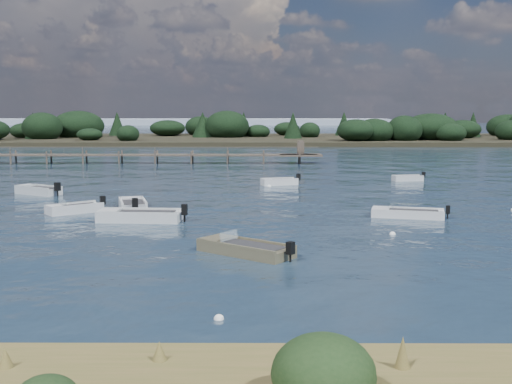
{
  "coord_description": "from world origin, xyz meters",
  "views": [
    {
      "loc": [
        -0.95,
        -28.11,
        6.49
      ],
      "look_at": [
        -1.15,
        14.0,
        1.0
      ],
      "focal_mm": 45.0,
      "sensor_mm": 36.0,
      "label": 1
    }
  ],
  "objects_px": {
    "dinghy_extra_b": "(133,206)",
    "tender_far_white": "(279,183)",
    "tender_far_grey_b": "(408,179)",
    "dinghy_mid_white_a": "(407,215)",
    "dinghy_near_olive": "(245,251)",
    "dinghy_mid_grey": "(140,218)",
    "jetty": "(85,155)",
    "dinghy_extra_a": "(75,210)",
    "tender_far_grey": "(39,192)"
  },
  "relations": [
    {
      "from": "dinghy_mid_grey",
      "to": "tender_far_white",
      "type": "height_order",
      "value": "dinghy_mid_grey"
    },
    {
      "from": "dinghy_mid_grey",
      "to": "jetty",
      "type": "relative_size",
      "value": 0.08
    },
    {
      "from": "dinghy_extra_b",
      "to": "dinghy_mid_white_a",
      "type": "relative_size",
      "value": 0.82
    },
    {
      "from": "dinghy_mid_white_a",
      "to": "dinghy_near_olive",
      "type": "xyz_separation_m",
      "value": [
        -9.55,
        -9.91,
        0.02
      ]
    },
    {
      "from": "tender_far_grey_b",
      "to": "dinghy_extra_b",
      "type": "xyz_separation_m",
      "value": [
        -21.67,
        -16.51,
        0.03
      ]
    },
    {
      "from": "tender_far_grey",
      "to": "dinghy_mid_white_a",
      "type": "relative_size",
      "value": 0.85
    },
    {
      "from": "dinghy_mid_grey",
      "to": "jetty",
      "type": "bearing_deg",
      "value": 109.37
    },
    {
      "from": "tender_far_white",
      "to": "dinghy_extra_a",
      "type": "bearing_deg",
      "value": -132.0
    },
    {
      "from": "tender_far_grey_b",
      "to": "tender_far_white",
      "type": "distance_m",
      "value": 12.15
    },
    {
      "from": "dinghy_extra_a",
      "to": "tender_far_white",
      "type": "xyz_separation_m",
      "value": [
        13.32,
        14.79,
        0.0
      ]
    },
    {
      "from": "tender_far_grey_b",
      "to": "dinghy_mid_white_a",
      "type": "height_order",
      "value": "dinghy_mid_white_a"
    },
    {
      "from": "dinghy_extra_a",
      "to": "tender_far_white",
      "type": "height_order",
      "value": "dinghy_extra_a"
    },
    {
      "from": "tender_far_white",
      "to": "jetty",
      "type": "height_order",
      "value": "jetty"
    },
    {
      "from": "dinghy_extra_a",
      "to": "dinghy_extra_b",
      "type": "bearing_deg",
      "value": 24.39
    },
    {
      "from": "tender_far_grey_b",
      "to": "dinghy_extra_a",
      "type": "relative_size",
      "value": 0.88
    },
    {
      "from": "dinghy_mid_grey",
      "to": "tender_far_grey",
      "type": "xyz_separation_m",
      "value": [
        -9.88,
        11.67,
        0.01
      ]
    },
    {
      "from": "dinghy_mid_grey",
      "to": "tender_far_grey_b",
      "type": "distance_m",
      "value": 29.28
    },
    {
      "from": "dinghy_extra_b",
      "to": "tender_far_white",
      "type": "distance_m",
      "value": 16.59
    },
    {
      "from": "dinghy_extra_b",
      "to": "dinghy_near_olive",
      "type": "relative_size",
      "value": 0.84
    },
    {
      "from": "dinghy_mid_grey",
      "to": "dinghy_mid_white_a",
      "type": "xyz_separation_m",
      "value": [
        15.87,
        1.44,
        -0.04
      ]
    },
    {
      "from": "tender_far_grey_b",
      "to": "jetty",
      "type": "relative_size",
      "value": 0.05
    },
    {
      "from": "dinghy_extra_b",
      "to": "dinghy_mid_grey",
      "type": "bearing_deg",
      "value": -74.03
    },
    {
      "from": "dinghy_extra_a",
      "to": "tender_far_white",
      "type": "distance_m",
      "value": 19.9
    },
    {
      "from": "tender_far_grey",
      "to": "jetty",
      "type": "bearing_deg",
      "value": 98.17
    },
    {
      "from": "tender_far_grey_b",
      "to": "dinghy_extra_a",
      "type": "xyz_separation_m",
      "value": [
        -25.03,
        -18.03,
        0.02
      ]
    },
    {
      "from": "dinghy_extra_a",
      "to": "dinghy_extra_b",
      "type": "xyz_separation_m",
      "value": [
        3.36,
        1.52,
        0.01
      ]
    },
    {
      "from": "dinghy_extra_a",
      "to": "dinghy_near_olive",
      "type": "xyz_separation_m",
      "value": [
        10.96,
        -11.45,
        -0.01
      ]
    },
    {
      "from": "dinghy_mid_white_a",
      "to": "dinghy_extra_a",
      "type": "bearing_deg",
      "value": 175.7
    },
    {
      "from": "dinghy_extra_a",
      "to": "jetty",
      "type": "bearing_deg",
      "value": 104.19
    },
    {
      "from": "dinghy_extra_b",
      "to": "dinghy_extra_a",
      "type": "bearing_deg",
      "value": -155.61
    },
    {
      "from": "tender_far_grey",
      "to": "tender_far_white",
      "type": "height_order",
      "value": "tender_far_grey"
    },
    {
      "from": "dinghy_near_olive",
      "to": "jetty",
      "type": "height_order",
      "value": "jetty"
    },
    {
      "from": "tender_far_grey",
      "to": "dinghy_extra_a",
      "type": "bearing_deg",
      "value": -58.94
    },
    {
      "from": "dinghy_extra_a",
      "to": "dinghy_near_olive",
      "type": "distance_m",
      "value": 15.85
    },
    {
      "from": "tender_far_grey_b",
      "to": "dinghy_mid_white_a",
      "type": "relative_size",
      "value": 0.66
    },
    {
      "from": "dinghy_mid_grey",
      "to": "dinghy_mid_white_a",
      "type": "bearing_deg",
      "value": 5.18
    },
    {
      "from": "dinghy_extra_b",
      "to": "jetty",
      "type": "distance_m",
      "value": 37.15
    },
    {
      "from": "dinghy_mid_white_a",
      "to": "jetty",
      "type": "relative_size",
      "value": 0.07
    },
    {
      "from": "dinghy_extra_b",
      "to": "tender_far_white",
      "type": "bearing_deg",
      "value": 53.11
    },
    {
      "from": "dinghy_extra_b",
      "to": "dinghy_mid_white_a",
      "type": "height_order",
      "value": "dinghy_extra_b"
    },
    {
      "from": "tender_far_white",
      "to": "jetty",
      "type": "relative_size",
      "value": 0.05
    },
    {
      "from": "dinghy_extra_a",
      "to": "dinghy_near_olive",
      "type": "height_order",
      "value": "dinghy_extra_a"
    },
    {
      "from": "jetty",
      "to": "dinghy_extra_b",
      "type": "bearing_deg",
      "value": -70.2
    },
    {
      "from": "tender_far_grey_b",
      "to": "dinghy_mid_grey",
      "type": "bearing_deg",
      "value": -134.12
    },
    {
      "from": "dinghy_mid_white_a",
      "to": "dinghy_near_olive",
      "type": "distance_m",
      "value": 13.76
    },
    {
      "from": "dinghy_near_olive",
      "to": "jetty",
      "type": "relative_size",
      "value": 0.07
    },
    {
      "from": "jetty",
      "to": "dinghy_mid_grey",
      "type": "bearing_deg",
      "value": -70.63
    },
    {
      "from": "tender_far_grey",
      "to": "dinghy_near_olive",
      "type": "bearing_deg",
      "value": -51.2
    },
    {
      "from": "tender_far_grey_b",
      "to": "dinghy_extra_b",
      "type": "distance_m",
      "value": 27.25
    },
    {
      "from": "dinghy_extra_a",
      "to": "tender_far_grey",
      "type": "xyz_separation_m",
      "value": [
        -5.23,
        8.68,
        0.02
      ]
    }
  ]
}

